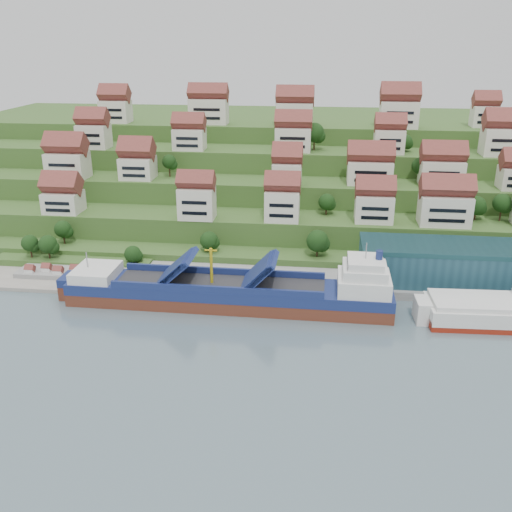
# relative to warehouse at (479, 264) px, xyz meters

# --- Properties ---
(ground) EXTENTS (300.00, 300.00, 0.00)m
(ground) POSITION_rel_warehouse_xyz_m (-52.00, -17.00, -7.20)
(ground) COLOR slate
(ground) RESTS_ON ground
(quay) EXTENTS (180.00, 14.00, 2.20)m
(quay) POSITION_rel_warehouse_xyz_m (-32.00, -2.00, -6.10)
(quay) COLOR gray
(quay) RESTS_ON ground
(pebble_beach) EXTENTS (45.00, 20.00, 1.00)m
(pebble_beach) POSITION_rel_warehouse_xyz_m (-110.00, -5.00, -6.70)
(pebble_beach) COLOR gray
(pebble_beach) RESTS_ON ground
(hillside) EXTENTS (260.00, 128.00, 31.00)m
(hillside) POSITION_rel_warehouse_xyz_m (-52.00, 86.55, 3.46)
(hillside) COLOR #2D4C1E
(hillside) RESTS_ON ground
(hillside_village) EXTENTS (157.06, 64.83, 29.22)m
(hillside_village) POSITION_rel_warehouse_xyz_m (-46.00, 44.21, 17.56)
(hillside_village) COLOR silver
(hillside_village) RESTS_ON ground
(hillside_trees) EXTENTS (138.53, 60.12, 31.57)m
(hillside_trees) POSITION_rel_warehouse_xyz_m (-56.45, 27.66, 9.47)
(hillside_trees) COLOR #193C14
(hillside_trees) RESTS_ON ground
(warehouse) EXTENTS (60.00, 15.00, 10.00)m
(warehouse) POSITION_rel_warehouse_xyz_m (0.00, 0.00, 0.00)
(warehouse) COLOR #1F4655
(warehouse) RESTS_ON quay
(flagpole) EXTENTS (1.28, 0.16, 8.00)m
(flagpole) POSITION_rel_warehouse_xyz_m (-33.89, -7.00, -0.32)
(flagpole) COLOR gray
(flagpole) RESTS_ON quay
(beach_huts) EXTENTS (14.40, 3.70, 2.20)m
(beach_huts) POSITION_rel_warehouse_xyz_m (-112.00, -6.25, -5.10)
(beach_huts) COLOR white
(beach_huts) RESTS_ON pebble_beach
(cargo_ship) EXTENTS (78.70, 13.05, 17.43)m
(cargo_ship) POSITION_rel_warehouse_xyz_m (-60.17, -16.28, -3.89)
(cargo_ship) COLOR #5B2A1B
(cargo_ship) RESTS_ON ground
(second_ship) EXTENTS (32.79, 13.21, 9.38)m
(second_ship) POSITION_rel_warehouse_xyz_m (1.29, -18.34, -4.37)
(second_ship) COLOR maroon
(second_ship) RESTS_ON ground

